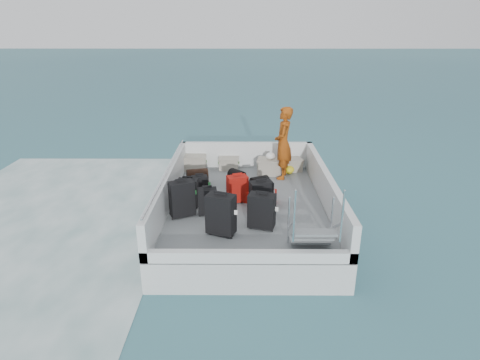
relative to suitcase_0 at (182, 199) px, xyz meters
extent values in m
plane|color=#194857|center=(1.33, 0.71, -1.00)|extent=(160.00, 160.00, 0.00)
plane|color=white|center=(-3.47, 0.71, -1.00)|extent=(10.00, 10.00, 0.00)
cube|color=silver|center=(1.33, 0.71, -0.70)|extent=(3.60, 5.00, 0.60)
cube|color=slate|center=(1.33, 0.71, -0.39)|extent=(3.30, 4.70, 0.02)
cube|color=silver|center=(-0.40, 0.71, -0.03)|extent=(0.14, 5.00, 0.70)
cube|color=silver|center=(3.06, 0.71, -0.03)|extent=(0.14, 5.00, 0.70)
cube|color=silver|center=(1.33, 3.14, -0.03)|extent=(3.60, 0.14, 0.70)
cube|color=silver|center=(1.33, -1.72, -0.28)|extent=(3.60, 0.14, 0.20)
cylinder|color=silver|center=(-0.40, 0.71, 0.37)|extent=(0.04, 4.80, 0.04)
cube|color=black|center=(0.00, 0.00, 0.00)|extent=(0.56, 0.46, 0.76)
cube|color=black|center=(0.07, 0.45, -0.06)|extent=(0.44, 0.26, 0.64)
cube|color=black|center=(0.26, 0.96, -0.12)|extent=(0.39, 0.29, 0.52)
cube|color=black|center=(0.83, -0.75, 0.02)|extent=(0.59, 0.47, 0.79)
cube|color=black|center=(0.51, 0.08, -0.09)|extent=(0.41, 0.28, 0.58)
cube|color=#9B160B|center=(1.12, 0.73, -0.07)|extent=(0.50, 0.39, 0.61)
cube|color=black|center=(1.60, -0.50, -0.03)|extent=(0.57, 0.43, 0.69)
cube|color=black|center=(1.62, 0.26, -0.05)|extent=(0.52, 0.38, 0.66)
cube|color=#9B160B|center=(1.63, 0.75, -0.25)|extent=(0.75, 0.61, 0.26)
cube|color=#A7A091|center=(-0.08, 2.89, -0.19)|extent=(0.65, 0.48, 0.37)
cube|color=#A7A091|center=(0.86, 2.91, -0.22)|extent=(0.52, 0.36, 0.31)
cube|color=#A7A091|center=(1.96, 2.55, -0.19)|extent=(0.69, 0.53, 0.38)
cube|color=#A7A091|center=(2.55, 2.78, -0.22)|extent=(0.60, 0.48, 0.32)
ellipsoid|color=yellow|center=(2.47, 2.57, -0.27)|extent=(0.28, 0.26, 0.22)
ellipsoid|color=white|center=(1.96, 2.55, 0.09)|extent=(0.24, 0.24, 0.18)
imported|color=#D25A13|center=(2.26, 2.28, 0.54)|extent=(0.54, 0.74, 1.84)
camera|label=1|loc=(1.22, -7.46, 3.28)|focal=30.00mm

